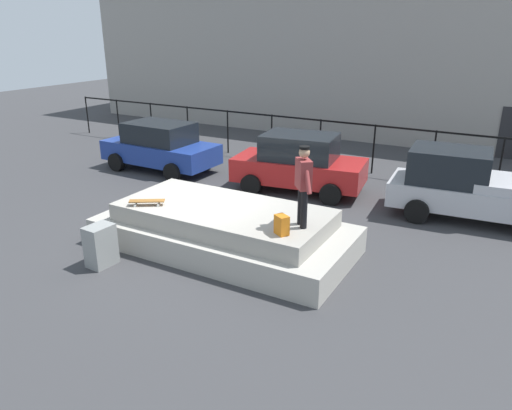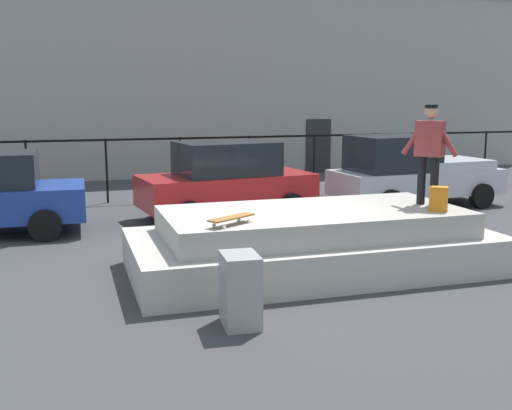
{
  "view_description": "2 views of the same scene",
  "coord_description": "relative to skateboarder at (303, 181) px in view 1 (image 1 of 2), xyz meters",
  "views": [
    {
      "loc": [
        6.57,
        -8.81,
        4.92
      ],
      "look_at": [
        0.92,
        1.18,
        0.67
      ],
      "focal_mm": 34.16,
      "sensor_mm": 36.0,
      "label": 1
    },
    {
      "loc": [
        -3.02,
        -9.21,
        2.83
      ],
      "look_at": [
        0.23,
        1.24,
        0.89
      ],
      "focal_mm": 43.0,
      "sensor_mm": 36.0,
      "label": 2
    }
  ],
  "objects": [
    {
      "name": "car_blue_sedan_near",
      "position": [
        -7.58,
        4.54,
        -1.13
      ],
      "size": [
        4.2,
        2.13,
        1.71
      ],
      "color": "navy",
      "rests_on": "ground_plane"
    },
    {
      "name": "backpack",
      "position": [
        -0.17,
        -0.59,
        -0.78
      ],
      "size": [
        0.34,
        0.31,
        0.4
      ],
      "primitive_type": "cube",
      "rotation": [
        0.0,
        0.0,
        2.61
      ],
      "color": "orange",
      "rests_on": "concrete_ledge"
    },
    {
      "name": "fence_row",
      "position": [
        -2.82,
        7.81,
        -0.78
      ],
      "size": [
        24.06,
        0.06,
        1.74
      ],
      "color": "black",
      "rests_on": "ground_plane"
    },
    {
      "name": "car_silver_pickup_far",
      "position": [
        2.69,
        4.9,
        -1.08
      ],
      "size": [
        4.58,
        2.27,
        1.86
      ],
      "color": "#B7B7BC",
      "rests_on": "ground_plane"
    },
    {
      "name": "car_red_sedan_mid",
      "position": [
        -2.28,
        4.83,
        -1.09
      ],
      "size": [
        4.22,
        2.46,
        1.8
      ],
      "color": "#B21E1E",
      "rests_on": "ground_plane"
    },
    {
      "name": "warehouse_building",
      "position": [
        -2.82,
        15.46,
        1.53
      ],
      "size": [
        31.01,
        6.38,
        7.02
      ],
      "color": "gray",
      "rests_on": "ground_plane"
    },
    {
      "name": "concrete_ledge",
      "position": [
        -2.02,
        0.14,
        -1.53
      ],
      "size": [
        5.93,
        2.83,
        1.01
      ],
      "color": "#ADA89E",
      "rests_on": "ground_plane"
    },
    {
      "name": "utility_box",
      "position": [
        -3.85,
        -1.92,
        -1.53
      ],
      "size": [
        0.48,
        0.63,
        0.92
      ],
      "primitive_type": "cube",
      "rotation": [
        0.0,
        0.0,
        -0.06
      ],
      "color": "gray",
      "rests_on": "ground_plane"
    },
    {
      "name": "skateboarder",
      "position": [
        0.0,
        0.0,
        0.0
      ],
      "size": [
        0.69,
        0.8,
        1.68
      ],
      "color": "black",
      "rests_on": "concrete_ledge"
    },
    {
      "name": "skateboard",
      "position": [
        -3.62,
        -0.63,
        -0.88
      ],
      "size": [
        0.79,
        0.6,
        0.12
      ],
      "color": "brown",
      "rests_on": "concrete_ledge"
    },
    {
      "name": "ground_plane",
      "position": [
        -2.82,
        0.25,
        -1.99
      ],
      "size": [
        60.0,
        60.0,
        0.0
      ],
      "primitive_type": "plane",
      "color": "#38383A"
    }
  ]
}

